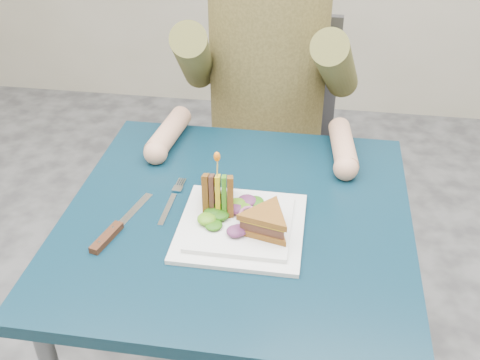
% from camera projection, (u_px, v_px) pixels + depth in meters
% --- Properties ---
extents(table, '(0.75, 0.75, 0.73)m').
position_uv_depth(table, '(237.00, 241.00, 1.27)').
color(table, black).
rests_on(table, ground).
extents(chair, '(0.42, 0.40, 0.93)m').
position_uv_depth(chair, '(268.00, 138.00, 1.87)').
color(chair, '#47474C').
rests_on(chair, ground).
extents(diner, '(0.54, 0.59, 0.74)m').
position_uv_depth(diner, '(268.00, 42.00, 1.57)').
color(diner, brown).
rests_on(diner, chair).
extents(plate, '(0.26, 0.26, 0.02)m').
position_uv_depth(plate, '(241.00, 226.00, 1.17)').
color(plate, white).
rests_on(plate, table).
extents(sandwich_flat, '(0.15, 0.15, 0.05)m').
position_uv_depth(sandwich_flat, '(266.00, 222.00, 1.13)').
color(sandwich_flat, brown).
rests_on(sandwich_flat, plate).
extents(sandwich_upright, '(0.09, 0.15, 0.15)m').
position_uv_depth(sandwich_upright, '(218.00, 193.00, 1.19)').
color(sandwich_upright, brown).
rests_on(sandwich_upright, plate).
extents(fork, '(0.02, 0.18, 0.01)m').
position_uv_depth(fork, '(171.00, 202.00, 1.25)').
color(fork, silver).
rests_on(fork, table).
extents(knife, '(0.07, 0.22, 0.02)m').
position_uv_depth(knife, '(112.00, 232.00, 1.16)').
color(knife, silver).
rests_on(knife, table).
extents(toothpick, '(0.01, 0.01, 0.06)m').
position_uv_depth(toothpick, '(217.00, 168.00, 1.16)').
color(toothpick, tan).
rests_on(toothpick, sandwich_upright).
extents(toothpick_frill, '(0.01, 0.01, 0.02)m').
position_uv_depth(toothpick_frill, '(217.00, 157.00, 1.14)').
color(toothpick_frill, orange).
rests_on(toothpick_frill, sandwich_upright).
extents(lettuce_spill, '(0.15, 0.13, 0.02)m').
position_uv_depth(lettuce_spill, '(244.00, 215.00, 1.17)').
color(lettuce_spill, '#337A14').
rests_on(lettuce_spill, plate).
extents(onion_ring, '(0.04, 0.04, 0.02)m').
position_uv_depth(onion_ring, '(249.00, 215.00, 1.16)').
color(onion_ring, '#9E4C7A').
rests_on(onion_ring, plate).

